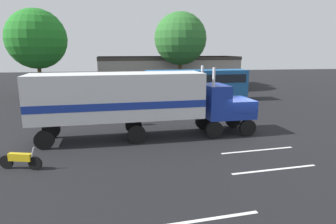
{
  "coord_description": "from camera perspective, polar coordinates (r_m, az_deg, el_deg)",
  "views": [
    {
      "loc": [
        -7.67,
        -17.86,
        5.53
      ],
      "look_at": [
        -4.93,
        0.07,
        1.6
      ],
      "focal_mm": 30.65,
      "sensor_mm": 36.0,
      "label": 1
    }
  ],
  "objects": [
    {
      "name": "ground_plane",
      "position": [
        20.21,
        14.03,
        -4.03
      ],
      "size": [
        120.0,
        120.0,
        0.0
      ],
      "primitive_type": "plane",
      "color": "black"
    },
    {
      "name": "lane_stripe_near",
      "position": [
        17.03,
        17.39,
        -7.29
      ],
      "size": [
        4.4,
        0.58,
        0.01
      ],
      "primitive_type": "cube",
      "rotation": [
        0.0,
        0.0,
        0.1
      ],
      "color": "silver",
      "rests_on": "ground_plane"
    },
    {
      "name": "lane_stripe_mid",
      "position": [
        14.69,
        20.45,
        -10.67
      ],
      "size": [
        4.4,
        0.55,
        0.01
      ],
      "primitive_type": "cube",
      "rotation": [
        0.0,
        0.0,
        0.09
      ],
      "color": "silver",
      "rests_on": "ground_plane"
    },
    {
      "name": "lane_stripe_far",
      "position": [
        10.18,
        5.92,
        -20.73
      ],
      "size": [
        4.4,
        0.58,
        0.01
      ],
      "primitive_type": "cube",
      "rotation": [
        0.0,
        0.0,
        0.1
      ],
      "color": "silver",
      "rests_on": "ground_plane"
    },
    {
      "name": "semi_truck",
      "position": [
        18.08,
        -6.35,
        2.58
      ],
      "size": [
        14.3,
        3.69,
        4.5
      ],
      "color": "#193399",
      "rests_on": "ground_plane"
    },
    {
      "name": "person_bystander",
      "position": [
        21.45,
        -7.89,
        -0.37
      ],
      "size": [
        0.37,
        0.48,
        1.63
      ],
      "color": "#2D3347",
      "rests_on": "ground_plane"
    },
    {
      "name": "parked_bus",
      "position": [
        31.69,
        5.75,
        5.89
      ],
      "size": [
        11.12,
        3.12,
        3.4
      ],
      "color": "#1E5999",
      "rests_on": "ground_plane"
    },
    {
      "name": "parked_car",
      "position": [
        33.02,
        -21.38,
        3.16
      ],
      "size": [
        4.66,
        2.6,
        1.57
      ],
      "color": "#234C8C",
      "rests_on": "ground_plane"
    },
    {
      "name": "motorcycle",
      "position": [
        15.33,
        -27.26,
        -8.42
      ],
      "size": [
        2.06,
        0.65,
        1.12
      ],
      "color": "black",
      "rests_on": "ground_plane"
    },
    {
      "name": "tree_left",
      "position": [
        40.57,
        2.46,
        14.38
      ],
      "size": [
        7.15,
        7.15,
        10.65
      ],
      "color": "brown",
      "rests_on": "ground_plane"
    },
    {
      "name": "tree_center",
      "position": [
        38.68,
        -24.69,
        13.04
      ],
      "size": [
        7.1,
        7.1,
        10.37
      ],
      "color": "brown",
      "rests_on": "ground_plane"
    },
    {
      "name": "building_backdrop",
      "position": [
        44.53,
        0.12,
        8.32
      ],
      "size": [
        21.52,
        7.36,
        4.57
      ],
      "color": "#9E938C",
      "rests_on": "ground_plane"
    }
  ]
}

